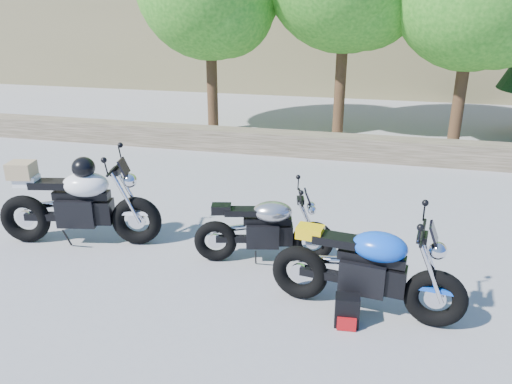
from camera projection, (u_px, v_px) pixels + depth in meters
ground at (223, 272)px, 6.44m from camera, size 90.00×90.00×0.00m
stone_wall at (294, 144)px, 11.34m from camera, size 22.00×0.55×0.50m
silver_bike at (265, 230)px, 6.55m from camera, size 1.85×0.67×0.94m
white_bike at (78, 202)px, 7.00m from camera, size 2.31×0.80×1.29m
blue_bike at (367, 270)px, 5.43m from camera, size 2.15×0.68×1.08m
backpack at (347, 311)px, 5.31m from camera, size 0.27×0.24×0.35m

